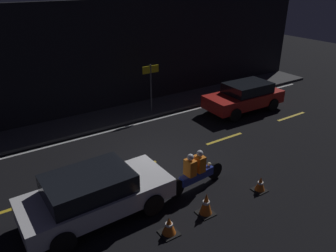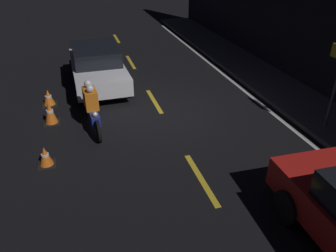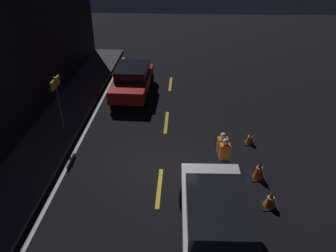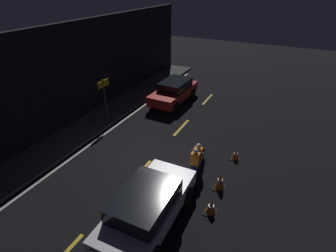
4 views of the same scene
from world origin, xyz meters
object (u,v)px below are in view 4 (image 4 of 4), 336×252
(traffic_cone_near, at_px, (211,207))
(shop_sign, at_px, (104,92))
(traffic_cone_mid, at_px, (220,181))
(motorcycle, at_px, (197,160))
(taxi_red, at_px, (174,91))
(traffic_cone_far, at_px, (236,155))
(sedan_white, at_px, (148,206))

(traffic_cone_near, xyz_separation_m, shop_sign, (4.04, 7.81, 1.55))
(traffic_cone_mid, bearing_deg, traffic_cone_near, -176.01)
(motorcycle, bearing_deg, taxi_red, 28.43)
(traffic_cone_mid, bearing_deg, traffic_cone_far, -1.89)
(sedan_white, distance_m, taxi_red, 10.28)
(traffic_cone_mid, bearing_deg, sedan_white, 148.17)
(taxi_red, height_order, motorcycle, taxi_red)
(traffic_cone_far, bearing_deg, shop_sign, 86.80)
(sedan_white, distance_m, traffic_cone_mid, 3.26)
(traffic_cone_far, bearing_deg, sedan_white, 160.35)
(traffic_cone_mid, relative_size, shop_sign, 0.30)
(sedan_white, relative_size, taxi_red, 1.03)
(sedan_white, distance_m, shop_sign, 8.16)
(sedan_white, bearing_deg, traffic_cone_near, -54.03)
(motorcycle, distance_m, traffic_cone_near, 2.34)
(taxi_red, distance_m, traffic_cone_near, 9.89)
(sedan_white, relative_size, traffic_cone_far, 8.43)
(motorcycle, distance_m, shop_sign, 6.94)
(sedan_white, distance_m, traffic_cone_far, 5.32)
(traffic_cone_far, xyz_separation_m, shop_sign, (0.44, 7.79, 1.57))
(motorcycle, xyz_separation_m, traffic_cone_near, (-1.90, -1.32, -0.37))
(sedan_white, bearing_deg, traffic_cone_far, -21.02)
(taxi_red, bearing_deg, sedan_white, 22.10)
(motorcycle, bearing_deg, sedan_white, 167.09)
(traffic_cone_near, xyz_separation_m, traffic_cone_mid, (1.37, 0.10, 0.09))
(taxi_red, distance_m, shop_sign, 4.95)
(sedan_white, height_order, shop_sign, shop_sign)
(traffic_cone_mid, relative_size, traffic_cone_far, 1.39)
(shop_sign, bearing_deg, traffic_cone_far, -93.20)
(motorcycle, relative_size, traffic_cone_near, 4.26)
(taxi_red, xyz_separation_m, traffic_cone_far, (-4.64, -5.40, -0.54))
(taxi_red, relative_size, traffic_cone_far, 8.20)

